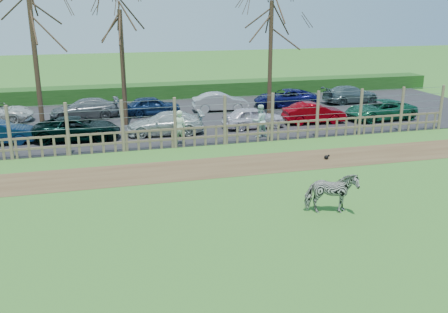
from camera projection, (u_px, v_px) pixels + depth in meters
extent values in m
plane|color=#618D45|center=(214.00, 210.00, 17.12)|extent=(120.00, 120.00, 0.00)
cube|color=brown|center=(189.00, 170.00, 21.27)|extent=(34.00, 2.80, 0.01)
cube|color=#232326|center=(158.00, 119.00, 30.51)|extent=(44.00, 13.00, 0.04)
cube|color=#1E4716|center=(145.00, 92.00, 36.83)|extent=(46.00, 2.00, 1.10)
cube|color=brown|center=(176.00, 139.00, 24.38)|extent=(30.00, 0.06, 0.10)
cube|color=brown|center=(175.00, 129.00, 24.23)|extent=(30.00, 0.06, 0.10)
cylinder|color=brown|center=(9.00, 133.00, 22.31)|extent=(0.16, 0.16, 2.50)
cylinder|color=brown|center=(67.00, 129.00, 22.92)|extent=(0.16, 0.16, 2.50)
cylinder|color=brown|center=(123.00, 126.00, 23.53)|extent=(0.16, 0.16, 2.50)
cylinder|color=brown|center=(175.00, 123.00, 24.15)|extent=(0.16, 0.16, 2.50)
cylinder|color=brown|center=(225.00, 120.00, 24.76)|extent=(0.16, 0.16, 2.50)
cylinder|color=brown|center=(272.00, 117.00, 25.37)|extent=(0.16, 0.16, 2.50)
cylinder|color=brown|center=(317.00, 115.00, 25.98)|extent=(0.16, 0.16, 2.50)
cylinder|color=brown|center=(361.00, 112.00, 26.59)|extent=(0.16, 0.16, 2.50)
cylinder|color=brown|center=(402.00, 110.00, 27.21)|extent=(0.16, 0.16, 2.50)
cylinder|color=brown|center=(441.00, 107.00, 27.82)|extent=(0.16, 0.16, 2.50)
cylinder|color=gray|center=(175.00, 123.00, 24.15)|extent=(30.00, 0.02, 0.02)
cylinder|color=gray|center=(175.00, 115.00, 24.03)|extent=(30.00, 0.02, 0.02)
cylinder|color=gray|center=(175.00, 107.00, 23.91)|extent=(30.00, 0.02, 0.02)
cylinder|color=gray|center=(174.00, 100.00, 23.81)|extent=(30.00, 0.02, 0.02)
cylinder|color=#3D2B1E|center=(36.00, 65.00, 25.98)|extent=(0.26, 0.26, 7.50)
cylinder|color=#3D2B1E|center=(123.00, 69.00, 28.16)|extent=(0.26, 0.26, 6.50)
cylinder|color=#3D2B1E|center=(270.00, 59.00, 30.75)|extent=(0.26, 0.26, 7.00)
imported|color=gray|center=(331.00, 193.00, 16.65)|extent=(1.84, 1.16, 1.44)
imported|color=#BCE2B1|center=(180.00, 127.00, 24.79)|extent=(0.73, 0.60, 1.72)
imported|color=silver|center=(260.00, 121.00, 26.16)|extent=(0.96, 0.82, 1.72)
sphere|color=black|center=(326.00, 157.00, 22.66)|extent=(0.20, 0.20, 0.20)
sphere|color=black|center=(329.00, 156.00, 22.67)|extent=(0.10, 0.10, 0.10)
imported|color=black|center=(77.00, 128.00, 25.65)|extent=(4.52, 2.47, 1.20)
imported|color=silver|center=(165.00, 123.00, 26.77)|extent=(4.25, 2.00, 1.20)
imported|color=silver|center=(253.00, 118.00, 28.13)|extent=(3.59, 1.59, 1.20)
imported|color=#82010A|center=(314.00, 113.00, 29.32)|extent=(3.71, 1.47, 1.20)
imported|color=#145639|center=(380.00, 110.00, 30.22)|extent=(4.44, 2.26, 1.20)
imported|color=slate|center=(85.00, 109.00, 30.51)|extent=(4.20, 1.84, 1.20)
imported|color=#112449|center=(152.00, 106.00, 31.42)|extent=(3.63, 1.72, 1.20)
imported|color=#B8B6B6|center=(220.00, 102.00, 32.63)|extent=(3.73, 1.55, 1.20)
imported|color=#0F114E|center=(286.00, 98.00, 33.96)|extent=(4.50, 2.43, 1.20)
imported|color=#506567|center=(351.00, 94.00, 35.36)|extent=(4.31, 2.18, 1.20)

